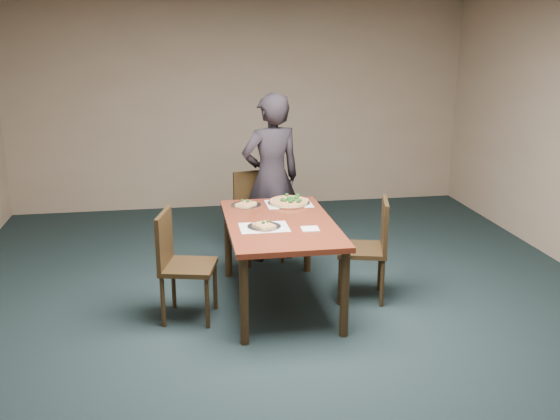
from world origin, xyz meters
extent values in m
plane|color=black|center=(0.00, 0.00, 0.00)|extent=(8.00, 8.00, 0.00)
plane|color=tan|center=(0.00, 4.00, 1.40)|extent=(6.00, 0.00, 6.00)
cube|color=#591E11|center=(-0.02, 0.77, 0.73)|extent=(0.90, 1.50, 0.04)
cylinder|color=black|center=(-0.41, 0.08, 0.35)|extent=(0.07, 0.07, 0.70)
cylinder|color=black|center=(-0.41, 1.46, 0.35)|extent=(0.07, 0.07, 0.70)
cylinder|color=black|center=(0.37, 0.08, 0.35)|extent=(0.07, 0.07, 0.70)
cylinder|color=black|center=(0.37, 1.46, 0.35)|extent=(0.07, 0.07, 0.70)
cube|color=black|center=(-0.05, 1.86, 0.45)|extent=(0.50, 0.50, 0.04)
cylinder|color=black|center=(-0.18, 1.65, 0.21)|extent=(0.04, 0.04, 0.43)
cylinder|color=black|center=(-0.27, 2.00, 0.21)|extent=(0.04, 0.04, 0.43)
cylinder|color=black|center=(0.17, 1.73, 0.21)|extent=(0.04, 0.04, 0.43)
cylinder|color=black|center=(0.09, 2.08, 0.21)|extent=(0.04, 0.04, 0.43)
cube|color=black|center=(-0.09, 2.05, 0.69)|extent=(0.42, 0.13, 0.44)
cube|color=black|center=(-0.80, 0.61, 0.45)|extent=(0.51, 0.51, 0.04)
cylinder|color=black|center=(-0.67, 0.39, 0.21)|extent=(0.04, 0.04, 0.43)
cylinder|color=black|center=(-1.02, 0.48, 0.21)|extent=(0.04, 0.04, 0.43)
cylinder|color=black|center=(-0.59, 0.74, 0.21)|extent=(0.04, 0.04, 0.43)
cylinder|color=black|center=(-0.94, 0.83, 0.21)|extent=(0.04, 0.04, 0.43)
cube|color=black|center=(-0.99, 0.65, 0.69)|extent=(0.13, 0.42, 0.44)
cube|color=black|center=(0.71, 0.77, 0.45)|extent=(0.52, 0.52, 0.04)
cylinder|color=black|center=(0.58, 0.99, 0.21)|extent=(0.04, 0.04, 0.43)
cylinder|color=black|center=(0.93, 0.90, 0.21)|extent=(0.04, 0.04, 0.43)
cylinder|color=black|center=(0.49, 0.65, 0.21)|extent=(0.04, 0.04, 0.43)
cylinder|color=black|center=(0.84, 0.55, 0.21)|extent=(0.04, 0.04, 0.43)
cube|color=black|center=(0.89, 0.72, 0.69)|extent=(0.14, 0.41, 0.44)
imported|color=black|center=(0.08, 1.88, 0.86)|extent=(0.71, 0.55, 1.72)
cube|color=white|center=(0.15, 1.30, 0.75)|extent=(0.42, 0.32, 0.00)
cube|color=white|center=(-0.18, 0.63, 0.75)|extent=(0.40, 0.30, 0.00)
cylinder|color=silver|center=(0.15, 1.30, 0.76)|extent=(0.40, 0.40, 0.01)
cylinder|color=tan|center=(0.15, 1.30, 0.77)|extent=(0.36, 0.36, 0.02)
cylinder|color=#E9C979|center=(0.15, 1.30, 0.79)|extent=(0.32, 0.32, 0.01)
sphere|color=#133D12|center=(0.23, 1.31, 0.80)|extent=(0.04, 0.04, 0.04)
sphere|color=#133D12|center=(0.17, 1.29, 0.80)|extent=(0.04, 0.04, 0.04)
sphere|color=#133D12|center=(0.20, 1.31, 0.80)|extent=(0.04, 0.04, 0.04)
sphere|color=#133D12|center=(0.22, 1.18, 0.80)|extent=(0.04, 0.04, 0.04)
sphere|color=#133D12|center=(0.16, 1.43, 0.80)|extent=(0.03, 0.03, 0.03)
sphere|color=#133D12|center=(0.25, 1.38, 0.80)|extent=(0.04, 0.04, 0.04)
sphere|color=#133D12|center=(0.15, 1.19, 0.80)|extent=(0.04, 0.04, 0.04)
sphere|color=#133D12|center=(0.09, 1.25, 0.81)|extent=(0.04, 0.04, 0.04)
sphere|color=#133D12|center=(0.18, 1.27, 0.80)|extent=(0.04, 0.04, 0.04)
sphere|color=#133D12|center=(0.11, 1.23, 0.80)|extent=(0.03, 0.03, 0.03)
sphere|color=#133D12|center=(0.25, 1.22, 0.80)|extent=(0.03, 0.03, 0.03)
sphere|color=#133D12|center=(0.19, 1.24, 0.80)|extent=(0.04, 0.04, 0.04)
sphere|color=#133D12|center=(0.15, 1.28, 0.80)|extent=(0.04, 0.04, 0.04)
cylinder|color=silver|center=(-0.18, 0.63, 0.76)|extent=(0.28, 0.28, 0.01)
cube|color=tan|center=(-0.18, 0.63, 0.77)|extent=(0.19, 0.21, 0.02)
cube|color=#E9C979|center=(-0.18, 0.63, 0.78)|extent=(0.15, 0.17, 0.01)
sphere|color=#133D12|center=(-0.14, 0.65, 0.79)|extent=(0.03, 0.03, 0.03)
sphere|color=#133D12|center=(-0.18, 0.63, 0.79)|extent=(0.03, 0.03, 0.03)
cylinder|color=silver|center=(-0.25, 1.30, 0.76)|extent=(0.28, 0.28, 0.01)
cube|color=tan|center=(-0.25, 1.30, 0.77)|extent=(0.21, 0.21, 0.02)
cube|color=#E9C979|center=(-0.25, 1.30, 0.78)|extent=(0.17, 0.17, 0.01)
sphere|color=#133D12|center=(-0.23, 1.31, 0.79)|extent=(0.03, 0.03, 0.03)
sphere|color=#133D12|center=(-0.28, 1.35, 0.79)|extent=(0.03, 0.03, 0.03)
cube|color=white|center=(0.19, 0.52, 0.75)|extent=(0.15, 0.15, 0.01)
camera|label=1|loc=(-0.86, -4.20, 2.32)|focal=40.00mm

